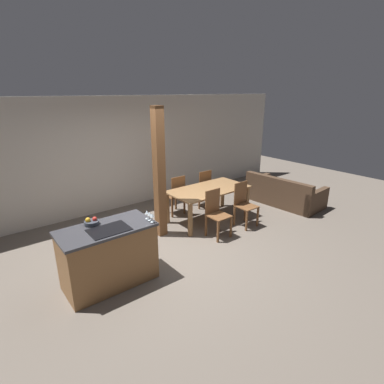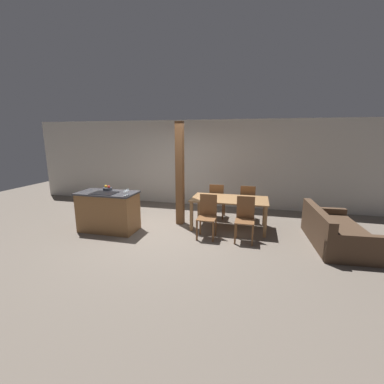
% 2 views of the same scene
% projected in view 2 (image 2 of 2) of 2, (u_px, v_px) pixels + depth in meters
% --- Properties ---
extents(ground_plane, '(16.00, 16.00, 0.00)m').
position_uv_depth(ground_plane, '(165.00, 232.00, 6.06)').
color(ground_plane, '#665B51').
extents(wall_back, '(11.20, 0.08, 2.70)m').
position_uv_depth(wall_back, '(192.00, 163.00, 8.24)').
color(wall_back, beige).
rests_on(wall_back, ground_plane).
extents(kitchen_island, '(1.37, 0.71, 0.94)m').
position_uv_depth(kitchen_island, '(108.00, 211.00, 6.06)').
color(kitchen_island, olive).
rests_on(kitchen_island, ground_plane).
extents(fruit_bowl, '(0.21, 0.21, 0.11)m').
position_uv_depth(fruit_bowl, '(107.00, 188.00, 6.18)').
color(fruit_bowl, '#383D47').
rests_on(fruit_bowl, kitchen_island).
extents(wine_glass_near, '(0.06, 0.06, 0.14)m').
position_uv_depth(wine_glass_near, '(125.00, 191.00, 5.52)').
color(wine_glass_near, silver).
rests_on(wine_glass_near, kitchen_island).
extents(wine_glass_middle, '(0.06, 0.06, 0.14)m').
position_uv_depth(wine_glass_middle, '(126.00, 190.00, 5.59)').
color(wine_glass_middle, silver).
rests_on(wine_glass_middle, kitchen_island).
extents(wine_glass_far, '(0.06, 0.06, 0.14)m').
position_uv_depth(wine_glass_far, '(128.00, 190.00, 5.66)').
color(wine_glass_far, silver).
rests_on(wine_glass_far, kitchen_island).
extents(dining_table, '(1.81, 0.95, 0.74)m').
position_uv_depth(dining_table, '(229.00, 202.00, 6.18)').
color(dining_table, olive).
rests_on(dining_table, ground_plane).
extents(dining_chair_near_left, '(0.40, 0.40, 0.95)m').
position_uv_depth(dining_chair_near_left, '(207.00, 215.00, 5.65)').
color(dining_chair_near_left, brown).
rests_on(dining_chair_near_left, ground_plane).
extents(dining_chair_near_right, '(0.40, 0.40, 0.95)m').
position_uv_depth(dining_chair_near_right, '(245.00, 218.00, 5.46)').
color(dining_chair_near_right, brown).
rests_on(dining_chair_near_right, ground_plane).
extents(dining_chair_far_left, '(0.40, 0.40, 0.95)m').
position_uv_depth(dining_chair_far_left, '(217.00, 200.00, 6.97)').
color(dining_chair_far_left, brown).
rests_on(dining_chair_far_left, ground_plane).
extents(dining_chair_far_right, '(0.40, 0.40, 0.95)m').
position_uv_depth(dining_chair_far_right, '(247.00, 202.00, 6.78)').
color(dining_chair_far_right, brown).
rests_on(dining_chair_far_right, ground_plane).
extents(couch, '(1.06, 1.91, 0.75)m').
position_uv_depth(couch, '(334.00, 233.00, 5.30)').
color(couch, '#473323').
rests_on(couch, ground_plane).
extents(timber_post, '(0.18, 0.18, 2.55)m').
position_uv_depth(timber_post, '(180.00, 174.00, 6.38)').
color(timber_post, brown).
rests_on(timber_post, ground_plane).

